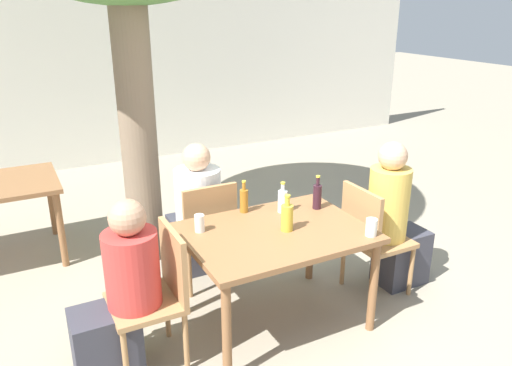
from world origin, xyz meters
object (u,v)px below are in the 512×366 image
at_px(drinking_glass_1, 200,223).
at_px(wine_bottle_0, 317,196).
at_px(oil_cruet_1, 287,217).
at_px(dining_table_front, 276,242).
at_px(person_seated_2, 195,216).
at_px(water_bottle_2, 283,200).
at_px(person_seated_0, 120,299).
at_px(person_seated_1, 394,224).
at_px(patio_chair_0, 158,289).
at_px(amber_bottle_3, 244,200).
at_px(patio_chair_1, 371,234).
at_px(patio_chair_2, 206,228).
at_px(drinking_glass_0, 371,227).

bearing_deg(drinking_glass_1, wine_bottle_0, -2.08).
relative_size(wine_bottle_0, oil_cruet_1, 1.01).
relative_size(dining_table_front, wine_bottle_0, 4.72).
bearing_deg(person_seated_2, water_bottle_2, 124.01).
relative_size(person_seated_0, water_bottle_2, 4.91).
distance_m(person_seated_0, oil_cruet_1, 1.21).
height_order(person_seated_0, wine_bottle_0, person_seated_0).
relative_size(person_seated_1, water_bottle_2, 5.29).
relative_size(wine_bottle_0, drinking_glass_1, 2.17).
relative_size(patio_chair_0, amber_bottle_3, 3.65).
xyz_separation_m(patio_chair_1, oil_cruet_1, (-0.79, -0.03, 0.32)).
bearing_deg(patio_chair_2, oil_cruet_1, 113.59).
bearing_deg(wine_bottle_0, person_seated_0, -172.90).
distance_m(person_seated_1, wine_bottle_0, 0.71).
bearing_deg(patio_chair_1, person_seated_2, 50.01).
relative_size(patio_chair_2, drinking_glass_0, 7.55).
xyz_separation_m(amber_bottle_3, drinking_glass_0, (0.58, -0.75, -0.04)).
distance_m(patio_chair_0, wine_bottle_0, 1.37).
height_order(person_seated_2, drinking_glass_1, person_seated_2).
xyz_separation_m(dining_table_front, person_seated_0, (-1.09, -0.00, -0.14)).
relative_size(person_seated_1, drinking_glass_0, 10.32).
height_order(person_seated_1, amber_bottle_3, person_seated_1).
bearing_deg(person_seated_1, water_bottle_2, 73.76).
relative_size(patio_chair_1, oil_cruet_1, 3.50).
distance_m(dining_table_front, person_seated_2, 0.97).
bearing_deg(drinking_glass_1, person_seated_1, -8.33).
bearing_deg(patio_chair_0, wine_bottle_0, 98.37).
bearing_deg(drinking_glass_0, person_seated_2, 121.07).
bearing_deg(drinking_glass_0, patio_chair_2, 126.34).
distance_m(person_seated_1, amber_bottle_3, 1.24).
bearing_deg(amber_bottle_3, person_seated_1, -18.77).
bearing_deg(oil_cruet_1, patio_chair_1, 2.30).
bearing_deg(patio_chair_0, water_bottle_2, 103.76).
xyz_separation_m(dining_table_front, drinking_glass_1, (-0.47, 0.23, 0.15)).
xyz_separation_m(person_seated_1, oil_cruet_1, (-1.02, -0.03, 0.28)).
relative_size(person_seated_0, drinking_glass_0, 9.57).
bearing_deg(person_seated_0, person_seated_2, 137.59).
distance_m(amber_bottle_3, drinking_glass_0, 0.95).
xyz_separation_m(oil_cruet_1, drinking_glass_1, (-0.54, 0.26, -0.04)).
height_order(patio_chair_0, person_seated_2, person_seated_2).
distance_m(person_seated_0, water_bottle_2, 1.36).
xyz_separation_m(person_seated_0, water_bottle_2, (1.30, 0.26, 0.31)).
distance_m(person_seated_0, drinking_glass_1, 0.72).
height_order(person_seated_1, oil_cruet_1, person_seated_1).
relative_size(dining_table_front, patio_chair_2, 1.37).
height_order(dining_table_front, person_seated_0, person_seated_0).
relative_size(water_bottle_2, drinking_glass_0, 1.95).
height_order(patio_chair_0, water_bottle_2, water_bottle_2).
height_order(wine_bottle_0, water_bottle_2, wine_bottle_0).
distance_m(person_seated_1, drinking_glass_0, 0.71).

